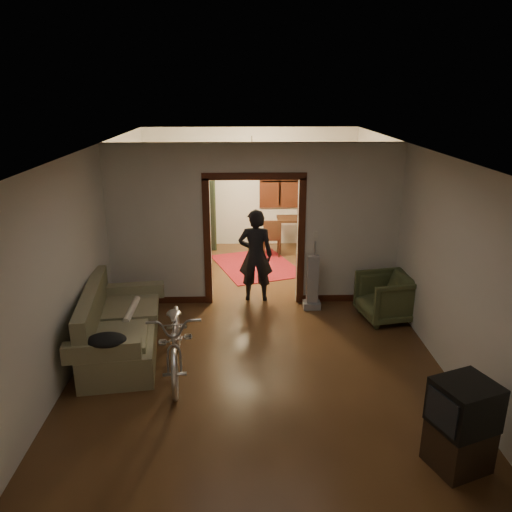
{
  "coord_description": "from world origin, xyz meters",
  "views": [
    {
      "loc": [
        -0.21,
        -7.52,
        3.63
      ],
      "look_at": [
        0.0,
        -0.3,
        1.2
      ],
      "focal_mm": 35.0,
      "sensor_mm": 36.0,
      "label": 1
    }
  ],
  "objects_px": {
    "armchair": "(386,297)",
    "locker": "(196,209)",
    "person": "(256,255)",
    "sofa": "(121,322)",
    "bicycle": "(176,337)",
    "desk": "(300,235)"
  },
  "relations": [
    {
      "from": "bicycle",
      "to": "armchair",
      "type": "xyz_separation_m",
      "value": [
        3.25,
        1.51,
        -0.12
      ]
    },
    {
      "from": "armchair",
      "to": "desk",
      "type": "xyz_separation_m",
      "value": [
        -1.01,
        3.69,
        0.01
      ]
    },
    {
      "from": "bicycle",
      "to": "armchair",
      "type": "relative_size",
      "value": 2.26
    },
    {
      "from": "person",
      "to": "locker",
      "type": "relative_size",
      "value": 0.89
    },
    {
      "from": "person",
      "to": "desk",
      "type": "bearing_deg",
      "value": -107.91
    },
    {
      "from": "sofa",
      "to": "desk",
      "type": "xyz_separation_m",
      "value": [
        3.09,
        4.68,
        -0.09
      ]
    },
    {
      "from": "sofa",
      "to": "person",
      "type": "height_order",
      "value": "person"
    },
    {
      "from": "person",
      "to": "desk",
      "type": "relative_size",
      "value": 1.57
    },
    {
      "from": "person",
      "to": "locker",
      "type": "distance_m",
      "value": 3.41
    },
    {
      "from": "bicycle",
      "to": "person",
      "type": "height_order",
      "value": "person"
    },
    {
      "from": "bicycle",
      "to": "locker",
      "type": "bearing_deg",
      "value": 85.98
    },
    {
      "from": "person",
      "to": "locker",
      "type": "bearing_deg",
      "value": -63.48
    },
    {
      "from": "sofa",
      "to": "locker",
      "type": "distance_m",
      "value": 5.07
    },
    {
      "from": "sofa",
      "to": "armchair",
      "type": "distance_m",
      "value": 4.22
    },
    {
      "from": "armchair",
      "to": "locker",
      "type": "relative_size",
      "value": 0.45
    },
    {
      "from": "bicycle",
      "to": "person",
      "type": "relative_size",
      "value": 1.14
    },
    {
      "from": "person",
      "to": "armchair",
      "type": "bearing_deg",
      "value": 161.47
    },
    {
      "from": "bicycle",
      "to": "person",
      "type": "xyz_separation_m",
      "value": [
        1.12,
        2.38,
        0.34
      ]
    },
    {
      "from": "armchair",
      "to": "person",
      "type": "bearing_deg",
      "value": -123.08
    },
    {
      "from": "bicycle",
      "to": "person",
      "type": "bearing_deg",
      "value": 58.67
    },
    {
      "from": "person",
      "to": "sofa",
      "type": "bearing_deg",
      "value": 47.08
    },
    {
      "from": "sofa",
      "to": "locker",
      "type": "bearing_deg",
      "value": 75.0
    }
  ]
}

